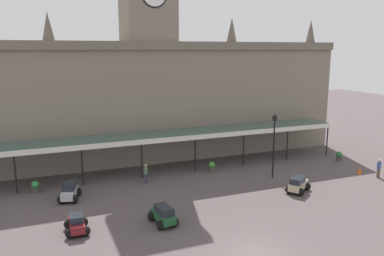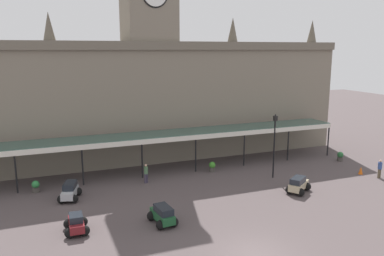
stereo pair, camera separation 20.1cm
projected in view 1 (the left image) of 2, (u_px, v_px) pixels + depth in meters
name	position (u px, v px, depth m)	size (l,w,h in m)	color
ground_plane	(256.00, 254.00, 21.88)	(140.00, 140.00, 0.00)	#4F4445
station_building	(149.00, 94.00, 39.98)	(41.50, 5.60, 19.79)	slate
entrance_canopy	(165.00, 135.00, 36.15)	(35.83, 3.26, 3.59)	#38564C
car_silver_estate	(70.00, 192.00, 29.69)	(1.94, 2.41, 1.27)	#B2B5BA
car_beige_estate	(298.00, 185.00, 31.26)	(2.43, 2.25, 1.27)	tan
car_maroon_sedan	(77.00, 225.00, 24.35)	(1.55, 2.07, 1.19)	maroon
car_green_estate	(163.00, 216.00, 25.52)	(1.70, 2.34, 1.27)	#1E512D
pedestrian_near_entrance	(379.00, 168.00, 34.70)	(0.38, 0.34, 1.67)	brown
pedestrian_beside_cars	(146.00, 173.00, 33.28)	(0.34, 0.34, 1.67)	#3F384C
victorian_lamppost	(274.00, 139.00, 34.21)	(0.30, 0.30, 5.73)	black
traffic_cone	(360.00, 170.00, 35.85)	(0.40, 0.40, 0.71)	orange
planter_forecourt_centre	(35.00, 187.00, 31.12)	(0.60, 0.60, 0.96)	#47423D
planter_near_kerb	(339.00, 156.00, 40.03)	(0.60, 0.60, 0.96)	#47423D
planter_by_canopy	(212.00, 167.00, 36.42)	(0.60, 0.60, 0.96)	#47423D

